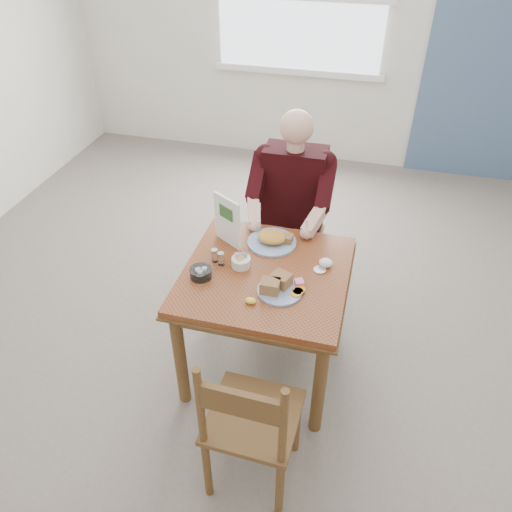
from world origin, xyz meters
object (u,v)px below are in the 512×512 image
(chair_far, at_px, (292,232))
(far_plate, at_px, (273,239))
(table, at_px, (266,287))
(near_plate, at_px, (279,286))
(diner, at_px, (292,198))
(chair_near, at_px, (251,423))

(chair_far, xyz_separation_m, far_plate, (-0.02, -0.53, 0.30))
(table, relative_size, near_plate, 3.40)
(diner, height_order, near_plate, diner)
(near_plate, bearing_deg, table, 127.29)
(table, xyz_separation_m, diner, (0.00, 0.71, 0.17))
(far_plate, bearing_deg, chair_near, -82.22)
(diner, bearing_deg, chair_far, 90.01)
(chair_far, bearing_deg, diner, -89.99)
(chair_near, distance_m, near_plate, 0.70)
(chair_near, bearing_deg, near_plate, 91.59)
(diner, xyz_separation_m, near_plate, (0.10, -0.84, -0.03))
(table, bearing_deg, diner, 90.00)
(table, relative_size, chair_far, 0.97)
(diner, relative_size, near_plate, 5.12)
(table, distance_m, chair_near, 0.80)
(near_plate, distance_m, far_plate, 0.42)
(chair_far, xyz_separation_m, near_plate, (0.10, -0.93, 0.30))
(near_plate, bearing_deg, far_plate, 107.16)
(table, height_order, diner, diner)
(table, xyz_separation_m, near_plate, (0.10, -0.13, 0.14))
(chair_far, relative_size, chair_near, 1.00)
(diner, bearing_deg, near_plate, -83.06)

